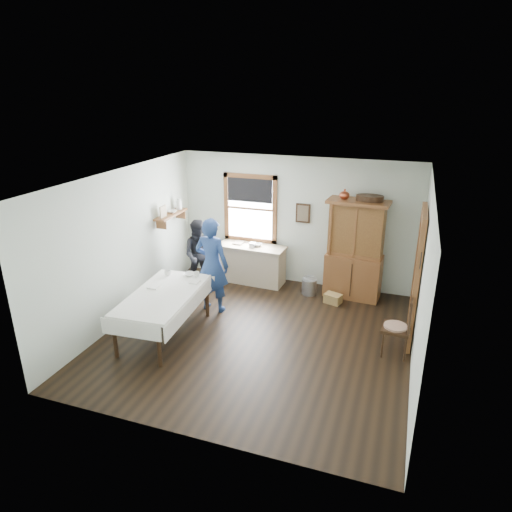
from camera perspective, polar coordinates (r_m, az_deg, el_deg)
name	(u,v)px	position (r m, az deg, el deg)	size (l,w,h in m)	color
room	(257,263)	(7.29, 0.13, -0.88)	(5.01, 5.01, 2.70)	black
window	(250,205)	(9.74, -0.72, 6.43)	(1.18, 0.07, 1.48)	white
doorway	(418,274)	(7.81, 19.56, -2.11)	(0.09, 1.14, 2.22)	#4E4138
wall_shelf	(172,213)	(9.50, -10.48, 5.33)	(0.24, 1.00, 0.44)	brown
framed_picture	(303,213)	(9.44, 5.88, 5.33)	(0.30, 0.04, 0.40)	#352112
rug_beater	(422,252)	(7.11, 19.99, 0.42)	(0.27, 0.27, 0.01)	black
work_counter	(252,264)	(9.80, -0.54, -1.00)	(1.44, 0.55, 0.82)	tan
china_hutch	(355,250)	(9.13, 12.25, 0.74)	(1.16, 0.55, 1.98)	brown
dining_table	(165,314)	(7.91, -11.36, -7.17)	(1.03, 1.95, 0.78)	white
spindle_chair	(396,326)	(7.52, 17.14, -8.34)	(0.46, 0.46, 1.00)	#352112
pail	(309,287)	(9.39, 6.66, -3.81)	(0.30, 0.30, 0.32)	#95989D
wicker_basket	(333,298)	(9.10, 9.59, -5.26)	(0.32, 0.22, 0.19)	olive
woman_blue	(212,269)	(8.47, -5.51, -1.57)	(0.61, 0.40, 1.67)	navy
figure_dark	(200,258)	(9.46, -6.96, -0.19)	(0.67, 0.52, 1.37)	black
table_cup_a	(168,273)	(8.41, -10.99, -2.10)	(0.12, 0.12, 0.09)	white
table_cup_b	(197,274)	(8.26, -7.43, -2.29)	(0.10, 0.10, 0.10)	white
table_bowl	(189,274)	(8.34, -8.32, -2.26)	(0.22, 0.22, 0.05)	white
counter_book	(235,242)	(9.86, -2.68, 1.74)	(0.17, 0.22, 0.02)	brown
counter_bowl	(258,245)	(9.62, 0.25, 1.39)	(0.18, 0.18, 0.06)	white
shelf_bowl	(172,212)	(9.50, -10.45, 5.49)	(0.22, 0.22, 0.05)	white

